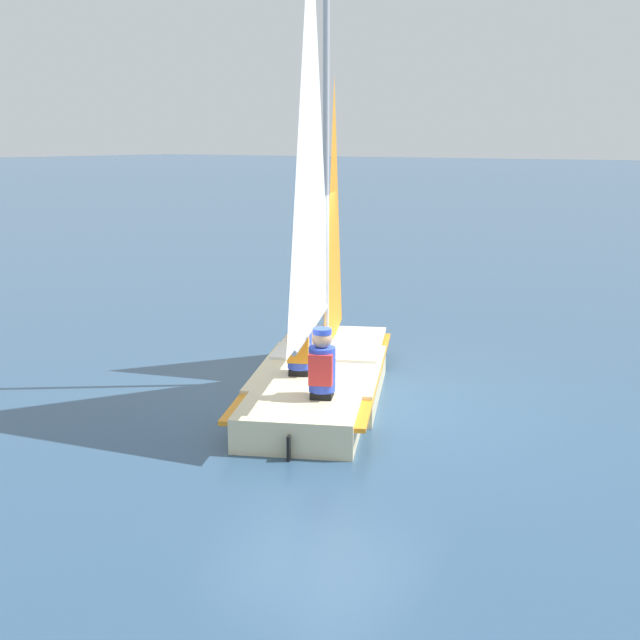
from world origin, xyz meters
name	(u,v)px	position (x,y,z in m)	size (l,w,h in m)	color
ground_plane	(320,395)	(0.00, 0.00, 0.00)	(260.00, 260.00, 0.00)	#2D4C6B
sailboat_main	(319,328)	(0.02, -0.04, 0.89)	(3.17, 4.40, 5.80)	beige
sailor_helm	(300,355)	(-0.02, -0.42, 0.62)	(0.40, 0.42, 1.16)	black
sailor_crew	(322,375)	(0.72, -1.03, 0.63)	(0.40, 0.42, 1.16)	black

